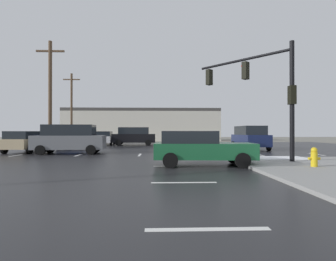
{
  "coord_description": "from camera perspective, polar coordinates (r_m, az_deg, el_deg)",
  "views": [
    {
      "loc": [
        -0.79,
        -18.35,
        1.58
      ],
      "look_at": [
        0.03,
        4.07,
        1.66
      ],
      "focal_mm": 29.43,
      "sensor_mm": 36.0,
      "label": 1
    }
  ],
  "objects": [
    {
      "name": "suv_blue",
      "position": [
        26.93,
        -18.79,
        -1.24
      ],
      "size": [
        2.43,
        4.94,
        2.03
      ],
      "rotation": [
        0.0,
        0.0,
        -1.5
      ],
      "color": "navy",
      "rests_on": "road_asphalt"
    },
    {
      "name": "strip_building_background",
      "position": [
        48.05,
        -5.27,
        1.12
      ],
      "size": [
        25.66,
        8.0,
        5.38
      ],
      "color": "beige",
      "rests_on": "ground_plane"
    },
    {
      "name": "utility_pole_far",
      "position": [
        23.89,
        -23.22,
        7.05
      ],
      "size": [
        2.2,
        0.28,
        8.76
      ],
      "color": "brown",
      "rests_on": "ground_plane"
    },
    {
      "name": "road_asphalt",
      "position": [
        18.43,
        0.38,
        -5.09
      ],
      "size": [
        44.0,
        44.0,
        0.02
      ],
      "primitive_type": "cube",
      "color": "#232326",
      "rests_on": "ground_plane"
    },
    {
      "name": "sedan_green",
      "position": [
        12.67,
        6.68,
        -3.49
      ],
      "size": [
        4.62,
        2.24,
        1.58
      ],
      "rotation": [
        0.0,
        0.0,
        -0.06
      ],
      "color": "#195933",
      "rests_on": "road_asphalt"
    },
    {
      "name": "fire_hydrant",
      "position": [
        12.79,
        28.02,
        -4.85
      ],
      "size": [
        0.48,
        0.26,
        0.79
      ],
      "color": "gold",
      "rests_on": "sidewalk_corner"
    },
    {
      "name": "traffic_signal_mast",
      "position": [
        15.46,
        18.76,
        9.05
      ],
      "size": [
        3.85,
        4.53,
        5.82
      ],
      "rotation": [
        0.0,
        0.0,
        2.28
      ],
      "color": "black",
      "rests_on": "sidewalk_corner"
    },
    {
      "name": "suv_black",
      "position": [
        31.4,
        -7.08,
        -1.1
      ],
      "size": [
        4.87,
        2.25,
        2.03
      ],
      "rotation": [
        0.0,
        0.0,
        0.02
      ],
      "color": "black",
      "rests_on": "road_asphalt"
    },
    {
      "name": "snow_strip_curbside",
      "position": [
        15.53,
        19.9,
        -5.4
      ],
      "size": [
        4.0,
        1.6,
        0.06
      ],
      "primitive_type": "cube",
      "color": "white",
      "rests_on": "sidewalk_corner"
    },
    {
      "name": "lane_markings",
      "position": [
        17.16,
        4.62,
        -5.41
      ],
      "size": [
        36.15,
        36.15,
        0.01
      ],
      "color": "silver",
      "rests_on": "road_asphalt"
    },
    {
      "name": "suv_grey",
      "position": [
        20.44,
        -19.71,
        -1.56
      ],
      "size": [
        4.92,
        2.38,
        2.03
      ],
      "rotation": [
        0.0,
        0.0,
        3.2
      ],
      "color": "slate",
      "rests_on": "road_asphalt"
    },
    {
      "name": "utility_pole_distant",
      "position": [
        38.97,
        -19.36,
        4.66
      ],
      "size": [
        2.2,
        0.28,
        9.32
      ],
      "color": "brown",
      "rests_on": "ground_plane"
    },
    {
      "name": "suv_navy",
      "position": [
        24.74,
        16.61,
        -1.33
      ],
      "size": [
        2.19,
        4.85,
        2.03
      ],
      "rotation": [
        0.0,
        0.0,
        1.58
      ],
      "color": "#141E47",
      "rests_on": "road_asphalt"
    },
    {
      "name": "sedan_tan",
      "position": [
        23.06,
        -27.11,
        -1.99
      ],
      "size": [
        2.26,
        4.63,
        1.58
      ],
      "rotation": [
        0.0,
        0.0,
        1.5
      ],
      "color": "tan",
      "rests_on": "road_asphalt"
    },
    {
      "name": "ground_plane",
      "position": [
        18.43,
        0.38,
        -5.12
      ],
      "size": [
        120.0,
        120.0,
        0.0
      ],
      "primitive_type": "plane",
      "color": "slate"
    },
    {
      "name": "sedan_white",
      "position": [
        32.51,
        -13.02,
        -1.48
      ],
      "size": [
        2.18,
        4.6,
        1.58
      ],
      "rotation": [
        0.0,
        0.0,
        1.61
      ],
      "color": "white",
      "rests_on": "road_asphalt"
    }
  ]
}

